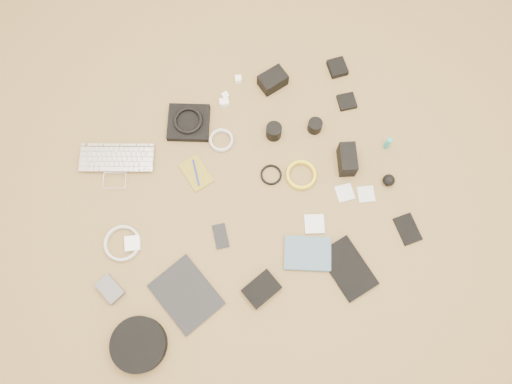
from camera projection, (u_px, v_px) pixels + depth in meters
name	position (u px, v px, depth m)	size (l,w,h in m)	color
room_shell	(229.00, 13.00, 0.96)	(4.04, 4.04, 2.58)	olive
laptop	(116.00, 168.00, 2.18)	(0.33, 0.23, 0.03)	silver
headphone_pouch	(189.00, 123.00, 2.24)	(0.18, 0.17, 0.03)	black
headphones	(188.00, 120.00, 2.22)	(0.13, 0.13, 0.02)	black
charger_a	(225.00, 96.00, 2.29)	(0.03, 0.03, 0.03)	white
charger_b	(223.00, 103.00, 2.28)	(0.03, 0.03, 0.03)	white
charger_c	(238.00, 79.00, 2.31)	(0.03, 0.03, 0.03)	white
charger_d	(225.00, 102.00, 2.28)	(0.03, 0.03, 0.03)	white
dslr_camera	(273.00, 80.00, 2.29)	(0.12, 0.08, 0.07)	black
lens_pouch	(337.00, 68.00, 2.33)	(0.08, 0.09, 0.03)	black
notebook_olive	(196.00, 173.00, 2.19)	(0.10, 0.15, 0.01)	olive
pen_blue	(196.00, 173.00, 2.18)	(0.01, 0.01, 0.12)	#1522B0
cable_white_a	(221.00, 141.00, 2.23)	(0.11, 0.11, 0.01)	silver
lens_a	(274.00, 131.00, 2.21)	(0.07, 0.07, 0.07)	black
lens_b	(315.00, 126.00, 2.23)	(0.06, 0.06, 0.06)	black
card_reader	(347.00, 102.00, 2.28)	(0.08, 0.08, 0.02)	black
power_brick	(133.00, 244.00, 2.08)	(0.06, 0.06, 0.03)	white
cable_white_b	(123.00, 243.00, 2.09)	(0.15, 0.15, 0.01)	silver
cable_black	(271.00, 175.00, 2.18)	(0.09, 0.09, 0.01)	black
cable_yellow	(301.00, 175.00, 2.18)	(0.14, 0.14, 0.02)	yellow
flash	(347.00, 159.00, 2.16)	(0.07, 0.13, 0.10)	black
lens_cleaner	(388.00, 143.00, 2.19)	(0.02, 0.02, 0.08)	teal
battery_charger	(110.00, 289.00, 2.03)	(0.07, 0.11, 0.03)	#57575C
tablet	(186.00, 294.00, 2.03)	(0.20, 0.26, 0.01)	black
phone	(221.00, 236.00, 2.10)	(0.05, 0.11, 0.01)	black
filter_case_left	(314.00, 224.00, 2.12)	(0.08, 0.08, 0.01)	silver
filter_case_mid	(345.00, 193.00, 2.16)	(0.07, 0.07, 0.01)	silver
filter_case_right	(366.00, 194.00, 2.16)	(0.07, 0.07, 0.01)	silver
air_blower	(389.00, 180.00, 2.15)	(0.05, 0.05, 0.05)	black
headphone_case	(139.00, 344.00, 1.95)	(0.22, 0.22, 0.06)	black
drive_case	(261.00, 289.00, 2.02)	(0.14, 0.10, 0.03)	black
paperback	(307.00, 271.00, 2.05)	(0.14, 0.19, 0.02)	#435D71
notebook_black_a	(348.00, 268.00, 2.06)	(0.15, 0.24, 0.02)	black
notebook_black_b	(408.00, 229.00, 2.11)	(0.08, 0.13, 0.01)	black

